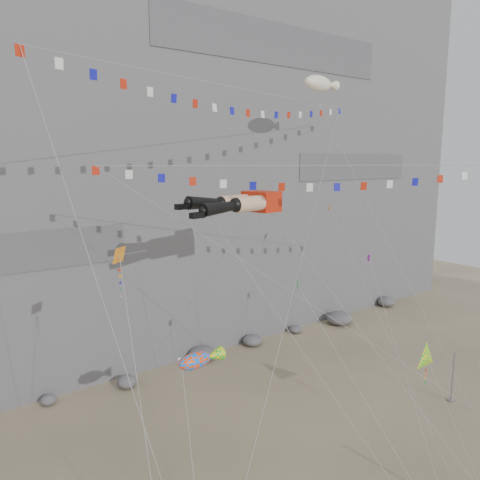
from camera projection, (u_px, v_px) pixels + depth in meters
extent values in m
plane|color=gray|center=(338.00, 447.00, 30.91)|extent=(120.00, 120.00, 0.00)
cube|color=slate|center=(129.00, 103.00, 52.15)|extent=(80.00, 28.00, 50.00)
cylinder|color=gray|center=(453.00, 377.00, 36.47)|extent=(0.12, 0.12, 4.04)
cube|color=#B9210B|center=(261.00, 201.00, 34.21)|extent=(2.17, 2.73, 1.46)
cylinder|color=#DDAD8A|center=(249.00, 204.00, 32.20)|extent=(2.61, 1.47, 1.08)
sphere|color=black|center=(236.00, 205.00, 31.33)|extent=(0.99, 0.99, 0.99)
cone|color=black|center=(220.00, 208.00, 30.32)|extent=(3.06, 1.37, 1.01)
cube|color=black|center=(197.00, 215.00, 28.99)|extent=(1.01, 0.58, 0.36)
cylinder|color=#DDAD8A|center=(234.00, 203.00, 33.21)|extent=(2.61, 1.47, 1.08)
sphere|color=black|center=(221.00, 204.00, 32.34)|extent=(0.99, 0.99, 0.99)
cone|color=black|center=(205.00, 203.00, 31.29)|extent=(3.08, 1.37, 1.08)
cube|color=black|center=(182.00, 207.00, 29.92)|extent=(1.01, 0.58, 0.36)
cylinder|color=gray|center=(359.00, 330.00, 30.23)|extent=(0.03, 0.03, 22.64)
cylinder|color=gray|center=(229.00, 280.00, 26.56)|extent=(0.03, 0.03, 30.82)
cylinder|color=gray|center=(403.00, 294.00, 33.57)|extent=(0.03, 0.03, 21.99)
cube|color=gray|center=(473.00, 408.00, 35.65)|extent=(0.16, 0.16, 0.10)
cylinder|color=gray|center=(143.00, 420.00, 21.28)|extent=(0.03, 0.03, 15.97)
cylinder|color=gray|center=(200.00, 464.00, 23.16)|extent=(0.03, 0.03, 10.69)
cylinder|color=gray|center=(453.00, 421.00, 28.55)|extent=(0.03, 0.03, 8.03)
cylinder|color=gray|center=(390.00, 237.00, 37.72)|extent=(0.03, 0.03, 28.95)
cube|color=gray|center=(473.00, 411.00, 35.30)|extent=(0.16, 0.16, 0.10)
cylinder|color=gray|center=(295.00, 340.00, 28.50)|extent=(0.03, 0.03, 21.33)
cylinder|color=gray|center=(399.00, 355.00, 31.87)|extent=(0.03, 0.03, 15.70)
cylinder|color=gray|center=(357.00, 386.00, 27.84)|extent=(0.03, 0.03, 13.98)
cylinder|color=gray|center=(379.00, 316.00, 34.74)|extent=(0.03, 0.03, 22.19)
cube|color=gray|center=(451.00, 476.00, 28.03)|extent=(0.16, 0.16, 0.10)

